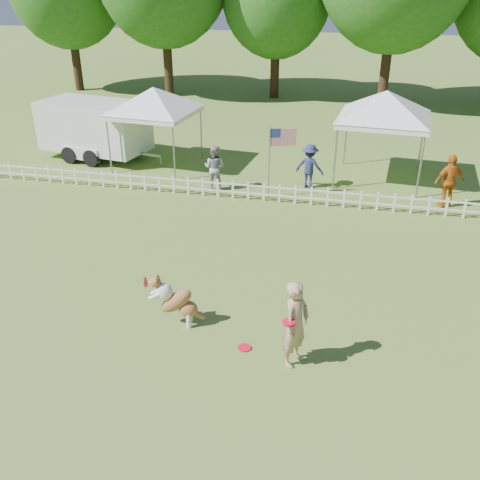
{
  "coord_description": "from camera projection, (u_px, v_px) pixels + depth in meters",
  "views": [
    {
      "loc": [
        1.99,
        -8.51,
        6.53
      ],
      "look_at": [
        -0.38,
        2.0,
        1.1
      ],
      "focal_mm": 40.0,
      "sensor_mm": 36.0,
      "label": 1
    }
  ],
  "objects": [
    {
      "name": "dog",
      "position": [
        177.0,
        301.0,
        10.8
      ],
      "size": [
        1.13,
        0.52,
        1.13
      ],
      "primitive_type": null,
      "rotation": [
        0.0,
        0.0,
        0.15
      ],
      "color": "brown",
      "rests_on": "ground"
    },
    {
      "name": "spectator_b",
      "position": [
        310.0,
        166.0,
        17.74
      ],
      "size": [
        1.05,
        0.73,
        1.48
      ],
      "primitive_type": "imported",
      "rotation": [
        0.0,
        0.0,
        2.94
      ],
      "color": "#25284F",
      "rests_on": "ground"
    },
    {
      "name": "canopy_tent_left",
      "position": [
        156.0,
        128.0,
        19.47
      ],
      "size": [
        2.97,
        2.97,
        2.82
      ],
      "primitive_type": null,
      "rotation": [
        0.0,
        0.0,
        -0.09
      ],
      "color": "white",
      "rests_on": "ground"
    },
    {
      "name": "cargo_trailer",
      "position": [
        95.0,
        129.0,
        20.49
      ],
      "size": [
        5.33,
        3.08,
        2.2
      ],
      "primitive_type": null,
      "rotation": [
        0.0,
        0.0,
        -0.18
      ],
      "color": "silver",
      "rests_on": "ground"
    },
    {
      "name": "frisbee_on_turf",
      "position": [
        244.0,
        348.0,
        10.34
      ],
      "size": [
        0.33,
        0.33,
        0.02
      ],
      "primitive_type": "cylinder",
      "rotation": [
        0.0,
        0.0,
        0.32
      ],
      "color": "red",
      "rests_on": "ground"
    },
    {
      "name": "handler",
      "position": [
        296.0,
        324.0,
        9.6
      ],
      "size": [
        0.63,
        0.74,
        1.71
      ],
      "primitive_type": "imported",
      "rotation": [
        0.0,
        0.0,
        1.15
      ],
      "color": "tan",
      "rests_on": "ground"
    },
    {
      "name": "spectator_c",
      "position": [
        449.0,
        181.0,
        16.2
      ],
      "size": [
        1.05,
        0.8,
        1.66
      ],
      "primitive_type": "imported",
      "rotation": [
        0.0,
        0.0,
        3.6
      ],
      "color": "#C36117",
      "rests_on": "ground"
    },
    {
      "name": "ground",
      "position": [
        237.0,
        334.0,
        10.74
      ],
      "size": [
        120.0,
        120.0,
        0.0
      ],
      "primitive_type": "plane",
      "color": "#4A6C22",
      "rests_on": "ground"
    },
    {
      "name": "tree_center_left",
      "position": [
        277.0,
        5.0,
        28.72
      ],
      "size": [
        6.0,
        6.0,
        9.8
      ],
      "primitive_type": null,
      "color": "#224F16",
      "rests_on": "ground"
    },
    {
      "name": "spectator_a",
      "position": [
        214.0,
        167.0,
        17.61
      ],
      "size": [
        0.79,
        0.66,
        1.49
      ],
      "primitive_type": "imported",
      "rotation": [
        0.0,
        0.0,
        3.0
      ],
      "color": "#9B9A9F",
      "rests_on": "ground"
    },
    {
      "name": "picket_fence",
      "position": [
        287.0,
        194.0,
        16.7
      ],
      "size": [
        22.0,
        0.08,
        0.6
      ],
      "primitive_type": null,
      "color": "silver",
      "rests_on": "ground"
    },
    {
      "name": "flag_pole",
      "position": [
        269.0,
        163.0,
        16.71
      ],
      "size": [
        0.87,
        0.36,
        2.3
      ],
      "primitive_type": null,
      "rotation": [
        0.0,
        0.0,
        0.32
      ],
      "color": "gray",
      "rests_on": "ground"
    },
    {
      "name": "canopy_tent_right",
      "position": [
        382.0,
        138.0,
        18.04
      ],
      "size": [
        3.14,
        3.14,
        3.01
      ],
      "primitive_type": null,
      "rotation": [
        0.0,
        0.0,
        -0.08
      ],
      "color": "white",
      "rests_on": "ground"
    }
  ]
}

